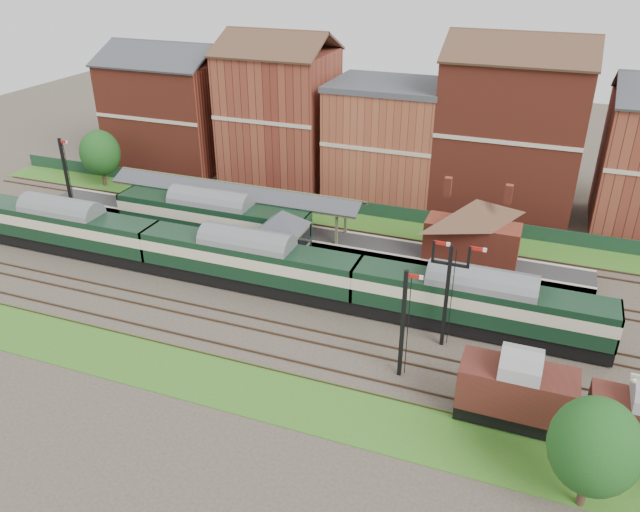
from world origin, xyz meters
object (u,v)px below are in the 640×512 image
(signal_box, at_px, (283,240))
(goods_van_a, at_px, (516,391))
(platform_railcar, at_px, (212,218))
(semaphore_bracket, at_px, (448,289))
(dmu_train, at_px, (248,260))

(signal_box, bearing_deg, goods_van_a, -30.83)
(platform_railcar, bearing_deg, signal_box, -20.23)
(platform_railcar, bearing_deg, goods_van_a, -27.84)
(semaphore_bracket, bearing_deg, signal_box, 159.08)
(goods_van_a, bearing_deg, dmu_train, 158.03)
(signal_box, height_order, goods_van_a, signal_box)
(signal_box, xyz_separation_m, platform_railcar, (-8.82, 3.25, -0.61))
(signal_box, bearing_deg, dmu_train, -118.76)
(signal_box, bearing_deg, semaphore_bracket, -20.92)
(signal_box, relative_size, dmu_train, 0.11)
(semaphore_bracket, height_order, goods_van_a, semaphore_bracket)
(signal_box, distance_m, platform_railcar, 9.42)
(dmu_train, bearing_deg, semaphore_bracket, -8.45)
(signal_box, height_order, platform_railcar, signal_box)
(signal_box, distance_m, goods_van_a, 23.92)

